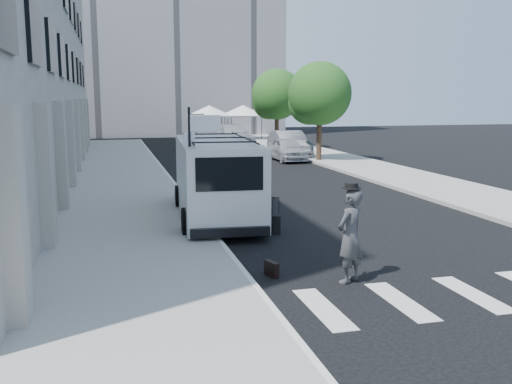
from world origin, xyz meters
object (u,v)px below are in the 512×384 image
businessman (350,236)px  parked_car_a (287,149)px  suitcase (276,224)px  parked_car_b (289,144)px  parked_car_c (232,135)px  cargo_van (216,179)px  briefcase (271,269)px

businessman → parked_car_a: (5.84, 22.83, -0.30)m
businessman → suitcase: 4.73m
businessman → parked_car_b: businessman is taller
parked_car_b → parked_car_c: (-1.80, 9.48, 0.00)m
suitcase → parked_car_a: (6.08, 18.16, 0.44)m
cargo_van → parked_car_a: bearing=69.0°
briefcase → cargo_van: cargo_van is taller
cargo_van → parked_car_b: bearing=69.5°
parked_car_b → suitcase: bearing=-106.8°
parked_car_a → suitcase: bearing=-108.6°
briefcase → parked_car_b: size_ratio=0.08×
cargo_van → parked_car_a: 17.51m
cargo_van → briefcase: bearing=-85.2°
cargo_van → parked_car_b: size_ratio=1.35×
businessman → parked_car_b: 25.97m
parked_car_a → parked_car_b: (0.86, 2.26, 0.14)m
businessman → briefcase: bearing=-61.3°
parked_car_b → parked_car_c: 9.65m
suitcase → briefcase: bearing=-95.9°
parked_car_a → parked_car_b: parked_car_b is taller
briefcase → parked_car_a: size_ratio=0.10×
businessman → briefcase: (-1.50, 0.79, -0.85)m
parked_car_a → cargo_van: bearing=-115.2°
businessman → cargo_van: 7.17m
suitcase → parked_car_c: parked_car_c is taller
businessman → parked_car_b: (6.70, 25.09, -0.16)m
suitcase → businessman: bearing=-75.0°
cargo_van → parked_car_c: size_ratio=1.19×
parked_car_a → parked_car_b: bearing=69.0°
cargo_van → parked_car_b: cargo_van is taller
businessman → cargo_van: bearing=-110.6°
parked_car_c → businessman: bearing=-103.6°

